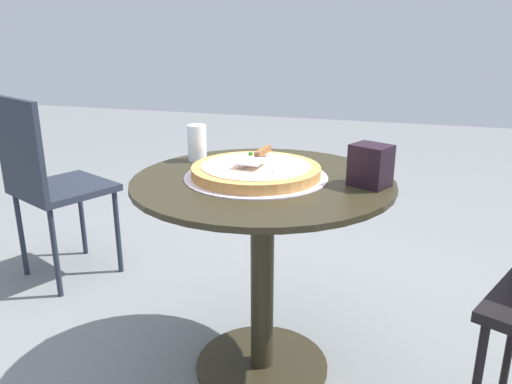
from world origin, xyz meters
TOP-DOWN VIEW (x-y plane):
  - ground_plane at (0.00, 0.00)m, footprint 10.00×10.00m
  - patio_table at (0.00, 0.00)m, footprint 0.81×0.81m
  - pizza_on_tray at (0.02, -0.01)m, footprint 0.44×0.44m
  - pizza_server at (0.03, -0.04)m, footprint 0.09×0.21m
  - drinking_cup at (0.28, -0.15)m, footprint 0.07×0.07m
  - napkin_dispenser at (-0.32, -0.02)m, footprint 0.13×0.13m
  - patio_chair_far at (1.09, -0.36)m, footprint 0.49×0.49m

SIDE VIEW (x-z plane):
  - ground_plane at x=0.00m, z-range 0.00..0.00m
  - patio_table at x=0.00m, z-range 0.14..0.82m
  - patio_chair_far at x=1.09m, z-range 0.07..0.92m
  - pizza_on_tray at x=0.02m, z-range 0.68..0.73m
  - pizza_server at x=0.03m, z-range 0.74..0.75m
  - napkin_dispenser at x=-0.32m, z-range 0.69..0.81m
  - drinking_cup at x=0.28m, z-range 0.69..0.81m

